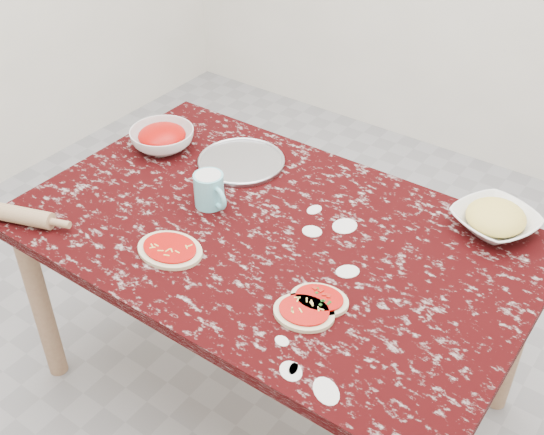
{
  "coord_description": "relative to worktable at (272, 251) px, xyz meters",
  "views": [
    {
      "loc": [
        0.97,
        -1.35,
        2.05
      ],
      "look_at": [
        0.0,
        0.0,
        0.8
      ],
      "focal_mm": 44.53,
      "sensor_mm": 36.0,
      "label": 1
    }
  ],
  "objects": [
    {
      "name": "ground",
      "position": [
        0.0,
        0.0,
        -0.67
      ],
      "size": [
        4.0,
        4.0,
        0.0
      ],
      "primitive_type": "plane",
      "color": "gray"
    },
    {
      "name": "worktable",
      "position": [
        0.0,
        0.0,
        0.0
      ],
      "size": [
        1.6,
        1.0,
        0.75
      ],
      "color": "black",
      "rests_on": "ground"
    },
    {
      "name": "pizza_tray",
      "position": [
        -0.32,
        0.25,
        0.09
      ],
      "size": [
        0.39,
        0.39,
        0.01
      ],
      "primitive_type": "cylinder",
      "rotation": [
        0.0,
        0.0,
        0.33
      ],
      "color": "#B2B2B7",
      "rests_on": "worktable"
    },
    {
      "name": "sauce_bowl",
      "position": [
        -0.62,
        0.17,
        0.12
      ],
      "size": [
        0.26,
        0.26,
        0.07
      ],
      "primitive_type": "imported",
      "rotation": [
        0.0,
        0.0,
        -0.12
      ],
      "color": "white",
      "rests_on": "worktable"
    },
    {
      "name": "cheese_bowl",
      "position": [
        0.56,
        0.41,
        0.11
      ],
      "size": [
        0.32,
        0.32,
        0.06
      ],
      "primitive_type": "imported",
      "rotation": [
        0.0,
        0.0,
        -0.39
      ],
      "color": "white",
      "rests_on": "worktable"
    },
    {
      "name": "flour_mug",
      "position": [
        -0.24,
        -0.01,
        0.14
      ],
      "size": [
        0.14,
        0.1,
        0.11
      ],
      "color": "#72CCDA",
      "rests_on": "worktable"
    },
    {
      "name": "pizza_left",
      "position": [
        -0.19,
        -0.26,
        0.09
      ],
      "size": [
        0.22,
        0.18,
        0.02
      ],
      "color": "beige",
      "rests_on": "worktable"
    },
    {
      "name": "pizza_mid",
      "position": [
        0.28,
        -0.25,
        0.09
      ],
      "size": [
        0.2,
        0.18,
        0.02
      ],
      "color": "beige",
      "rests_on": "worktable"
    },
    {
      "name": "pizza_right",
      "position": [
        0.29,
        -0.18,
        0.09
      ],
      "size": [
        0.19,
        0.16,
        0.02
      ],
      "color": "beige",
      "rests_on": "worktable"
    },
    {
      "name": "rolling_pin",
      "position": [
        -0.7,
        -0.44,
        0.11
      ],
      "size": [
        0.28,
        0.14,
        0.06
      ],
      "primitive_type": "cylinder",
      "rotation": [
        0.0,
        1.57,
        0.33
      ],
      "color": "tan",
      "rests_on": "worktable"
    }
  ]
}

